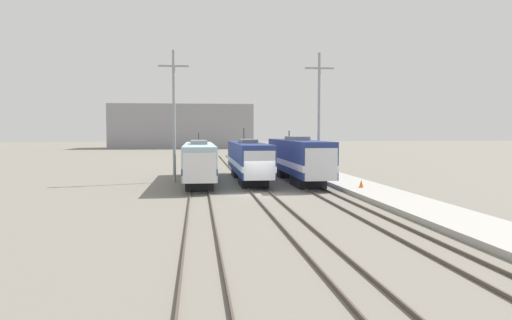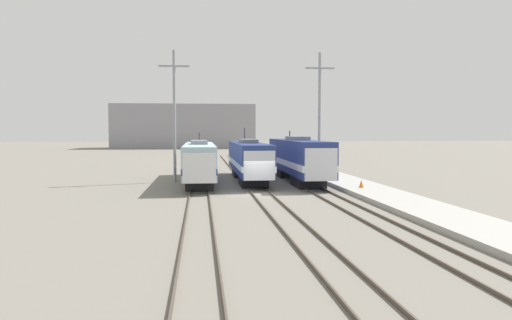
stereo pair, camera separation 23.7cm
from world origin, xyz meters
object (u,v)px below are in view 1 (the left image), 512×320
Objects in this scene: locomotive_far_left at (199,161)px; locomotive_center at (248,160)px; catenary_tower_left at (174,113)px; locomotive_far_right at (298,158)px; traffic_cone at (361,184)px; catenary_tower_right at (319,114)px.

locomotive_far_left is 1.03× the size of locomotive_center.
locomotive_far_left is 5.32m from catenary_tower_left.
locomotive_center reaches higher than locomotive_far_right.
traffic_cone is at bearing -30.71° from locomotive_far_left.
traffic_cone is at bearing -47.93° from locomotive_center.
locomotive_far_left is 30.21× the size of traffic_cone.
locomotive_far_right reaches higher than locomotive_far_left.
catenary_tower_right reaches higher than traffic_cone.
traffic_cone is at bearing -82.57° from catenary_tower_right.
catenary_tower_right is at bearing 23.23° from locomotive_far_right.
traffic_cone is at bearing -31.39° from catenary_tower_left.
locomotive_far_right is at bearing -9.07° from locomotive_center.
locomotive_center is 1.49× the size of catenary_tower_right.
catenary_tower_left reaches higher than traffic_cone.
catenary_tower_right reaches higher than locomotive_far_right.
catenary_tower_left is 18.84m from traffic_cone.
catenary_tower_left is at bearing 180.00° from catenary_tower_right.
catenary_tower_left is at bearing 144.98° from locomotive_far_left.
catenary_tower_right is 11.11m from traffic_cone.
catenary_tower_right is at bearing 97.43° from traffic_cone.
locomotive_center is 0.97× the size of locomotive_far_right.
catenary_tower_left is at bearing 178.22° from locomotive_center.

